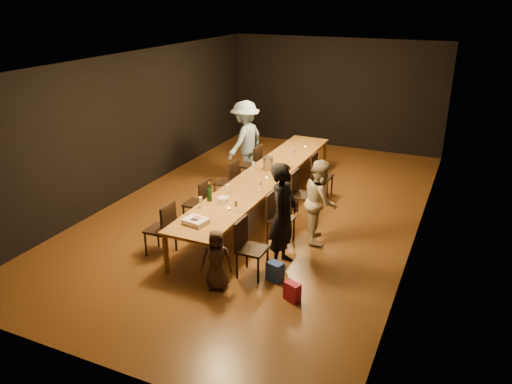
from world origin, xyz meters
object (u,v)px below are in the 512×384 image
at_px(chair_left_1, 197,203).
at_px(table, 264,177).
at_px(man_blue, 245,140).
at_px(plate_stack, 223,200).
at_px(chair_right_2, 304,195).
at_px(birthday_cake, 196,221).
at_px(child, 216,260).
at_px(chair_right_3, 322,175).
at_px(chair_right_1, 281,219).
at_px(woman_tan, 320,201).
at_px(champagne_bottle, 209,191).
at_px(chair_left_0, 160,229).
at_px(chair_left_3, 250,165).
at_px(woman_birthday, 283,215).
at_px(chair_left_2, 226,182).
at_px(ice_bucket, 268,163).
at_px(chair_right_0, 252,249).

bearing_deg(chair_left_1, table, -35.31).
relative_size(man_blue, plate_stack, 9.68).
bearing_deg(chair_right_2, chair_left_1, -54.78).
bearing_deg(birthday_cake, table, 98.25).
bearing_deg(child, chair_right_3, 61.90).
relative_size(table, chair_right_1, 6.45).
bearing_deg(woman_tan, table, 41.25).
bearing_deg(champagne_bottle, chair_right_3, 67.14).
distance_m(chair_left_0, plate_stack, 1.17).
height_order(chair_right_1, chair_left_1, same).
relative_size(chair_left_3, champagne_bottle, 2.57).
bearing_deg(birthday_cake, child, -26.16).
relative_size(table, woman_tan, 4.02).
bearing_deg(chair_right_3, woman_birthday, 5.56).
bearing_deg(chair_right_2, chair_left_2, -90.00).
bearing_deg(woman_tan, chair_left_0, 105.62).
bearing_deg(child, champagne_bottle, 99.03).
bearing_deg(chair_right_2, plate_stack, -30.25).
xyz_separation_m(woman_tan, ice_bucket, (-1.51, 1.23, 0.12)).
height_order(chair_left_2, plate_stack, chair_left_2).
bearing_deg(plate_stack, chair_right_3, 71.62).
relative_size(woman_birthday, ice_bucket, 7.54).
relative_size(chair_left_3, child, 0.99).
xyz_separation_m(chair_right_3, woman_birthday, (0.30, -3.08, 0.40)).
relative_size(table, champagne_bottle, 16.58).
distance_m(chair_right_2, champagne_bottle, 2.05).
distance_m(man_blue, plate_stack, 3.33).
height_order(chair_right_0, woman_tan, woman_tan).
bearing_deg(table, woman_birthday, -58.57).
distance_m(chair_right_1, chair_left_3, 2.94).
xyz_separation_m(chair_left_0, woman_birthday, (2.00, 0.52, 0.40)).
xyz_separation_m(chair_right_1, chair_left_3, (-1.70, 2.40, 0.00)).
bearing_deg(chair_left_1, woman_tan, -80.07).
xyz_separation_m(chair_right_0, chair_right_3, (0.00, 3.60, 0.00)).
distance_m(chair_right_3, champagne_bottle, 3.08).
relative_size(chair_right_2, man_blue, 0.51).
bearing_deg(chair_left_2, chair_right_1, -125.22).
xyz_separation_m(chair_right_3, chair_left_3, (-1.70, 0.00, 0.00)).
distance_m(chair_right_0, champagne_bottle, 1.50).
height_order(chair_right_1, man_blue, man_blue).
height_order(chair_right_0, ice_bucket, ice_bucket).
distance_m(birthday_cake, plate_stack, 0.90).
bearing_deg(table, chair_left_3, 125.31).
bearing_deg(child, chair_right_2, 60.01).
xyz_separation_m(child, ice_bucket, (-0.60, 3.36, 0.39)).
relative_size(woman_tan, man_blue, 0.81).
distance_m(chair_left_1, chair_left_3, 2.40).
height_order(woman_birthday, plate_stack, woman_birthday).
bearing_deg(plate_stack, champagne_bottle, -176.54).
bearing_deg(chair_right_0, man_blue, -153.19).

